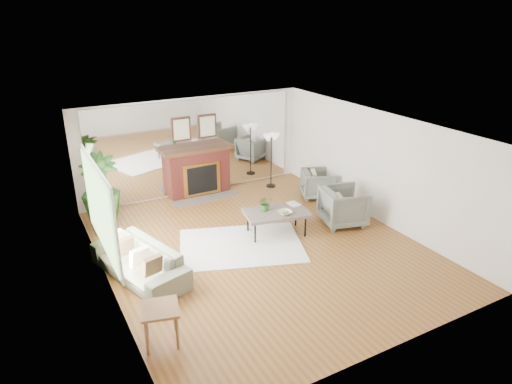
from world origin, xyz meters
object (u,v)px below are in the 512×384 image
potted_ficus (101,190)px  coffee_table (276,213)px  armchair_front (343,206)px  sofa (139,262)px  armchair_back (318,184)px  floor_lamp (271,142)px  side_table (160,313)px  fireplace (199,171)px

potted_ficus → coffee_table: bearing=-32.9°
coffee_table → armchair_front: (1.59, -0.27, -0.07)m
sofa → armchair_back: size_ratio=2.68×
coffee_table → floor_lamp: floor_lamp is taller
armchair_back → side_table: 6.28m
armchair_front → coffee_table: bearing=95.2°
coffee_table → sofa: bearing=-175.4°
sofa → armchair_front: 4.63m
coffee_table → armchair_back: bearing=32.7°
fireplace → floor_lamp: 2.05m
side_table → potted_ficus: size_ratio=0.38×
sofa → side_table: sofa is taller
sofa → potted_ficus: bearing=167.3°
armchair_back → floor_lamp: floor_lamp is taller
fireplace → coffee_table: size_ratio=1.39×
armchair_back → armchair_front: armchair_front is taller
side_table → floor_lamp: floor_lamp is taller
fireplace → coffee_table: (0.59, -2.90, -0.17)m
armchair_front → floor_lamp: bearing=20.1°
armchair_back → side_table: (-5.25, -3.44, 0.15)m
armchair_front → floor_lamp: 2.91m
side_table → coffee_table: bearing=33.6°
armchair_back → potted_ficus: potted_ficus is taller
fireplace → armchair_back: bearing=-31.7°
fireplace → coffee_table: bearing=-78.6°
sofa → armchair_back: (5.05, 1.54, 0.05)m
armchair_front → floor_lamp: size_ratio=0.63×
coffee_table → fireplace: bearing=101.4°
sofa → floor_lamp: bearing=105.7°
coffee_table → side_table: side_table is taller
armchair_front → potted_ficus: potted_ficus is taller
fireplace → potted_ficus: bearing=-162.0°
armchair_front → floor_lamp: (-0.25, 2.77, 0.83)m
sofa → side_table: (-0.20, -1.90, 0.20)m
armchair_back → potted_ficus: (-5.20, 0.76, 0.55)m
armchair_back → potted_ficus: size_ratio=0.46×
sofa → armchair_back: 5.28m
fireplace → potted_ficus: size_ratio=1.20×
fireplace → potted_ficus: (-2.60, -0.84, 0.25)m
fireplace → armchair_front: size_ratio=2.20×
fireplace → coffee_table: fireplace is taller
sofa → armchair_front: size_ratio=2.26×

